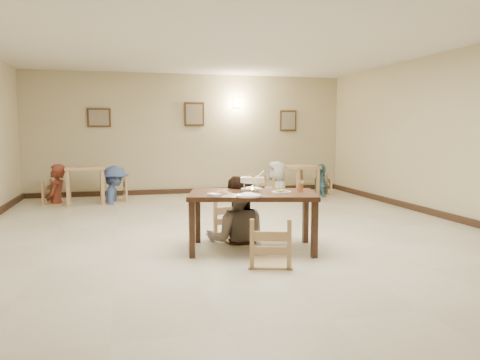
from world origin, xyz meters
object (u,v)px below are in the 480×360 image
object	(u,v)px
main_table	(252,198)
bg_diner_b	(114,166)
bg_chair_ll	(56,182)
bg_chair_rl	(277,177)
drink_glass	(300,187)
bg_chair_lr	(114,178)
bg_diner_c	(277,161)
bg_table_left	(85,173)
bg_diner_a	(55,164)
main_diner	(237,176)
curry_warmer	(252,180)
chair_near	(271,219)
bg_diner_d	(321,164)
chair_far	(235,202)
bg_chair_rr	(321,175)
bg_table_right	(300,171)

from	to	relation	value
main_table	bg_diner_b	xyz separation A→B (m)	(-1.86, 4.77, 0.13)
bg_chair_ll	bg_chair_rl	bearing A→B (deg)	-74.22
drink_glass	bg_chair_rl	bearing A→B (deg)	75.10
bg_chair_lr	bg_diner_c	world-z (taller)	bg_diner_c
bg_table_left	bg_diner_a	bearing A→B (deg)	174.61
bg_diner_b	main_diner	bearing A→B (deg)	-156.38
main_table	curry_warmer	distance (m)	0.25
chair_near	bg_diner_a	bearing A→B (deg)	-43.12
curry_warmer	bg_diner_a	bearing A→B (deg)	122.73
chair_near	bg_diner_c	size ratio (longest dim) A/B	0.64
bg_chair_ll	bg_diner_a	world-z (taller)	bg_diner_a
bg_diner_b	bg_chair_rl	bearing A→B (deg)	-89.19
bg_chair_ll	bg_diner_d	xyz separation A→B (m)	(6.17, -0.02, 0.28)
bg_chair_ll	bg_chair_lr	world-z (taller)	bg_chair_lr
chair_far	chair_near	world-z (taller)	chair_near
bg_diner_a	main_table	bearing A→B (deg)	43.05
main_table	bg_diner_d	distance (m)	5.70
main_diner	bg_diner_a	distance (m)	5.20
chair_near	bg_diner_b	size ratio (longest dim) A/B	0.67
chair_near	curry_warmer	bearing A→B (deg)	-70.37
bg_diner_a	bg_diner_d	size ratio (longest dim) A/B	1.12
main_diner	bg_chair_rr	xyz separation A→B (m)	(3.16, 4.22, -0.44)
bg_diner_a	bg_diner_c	distance (m)	5.01
curry_warmer	bg_table_right	bearing A→B (deg)	62.03
bg_chair_lr	bg_table_left	bearing A→B (deg)	-95.22
main_diner	bg_chair_lr	bearing A→B (deg)	-53.13
chair_far	chair_near	bearing A→B (deg)	-103.03
bg_table_left	main_table	bearing A→B (deg)	-62.57
main_diner	bg_diner_c	xyz separation A→B (m)	(2.01, 4.21, -0.08)
chair_near	bg_diner_a	world-z (taller)	bg_diner_a
chair_near	curry_warmer	size ratio (longest dim) A/B	3.13
bg_diner_a	main_diner	bearing A→B (deg)	45.74
chair_far	bg_chair_lr	distance (m)	4.45
bg_table_left	bg_diner_c	bearing A→B (deg)	0.32
main_table	curry_warmer	bearing A→B (deg)	96.17
bg_diner_b	bg_diner_d	xyz separation A→B (m)	(4.94, 0.02, -0.04)
bg_chair_ll	bg_diner_b	size ratio (longest dim) A/B	0.60
curry_warmer	bg_table_left	world-z (taller)	curry_warmer
chair_near	bg_table_right	size ratio (longest dim) A/B	1.16
drink_glass	bg_diner_c	xyz separation A→B (m)	(1.30, 4.90, 0.01)
chair_near	main_diner	distance (m)	1.34
bg_chair_ll	bg_chair_lr	bearing A→B (deg)	-75.86
chair_far	bg_diner_d	xyz separation A→B (m)	(3.16, 4.09, 0.24)
bg_table_left	bg_table_right	world-z (taller)	bg_table_left
bg_table_right	bg_chair_rl	distance (m)	0.60
bg_diner_d	bg_diner_b	bearing A→B (deg)	103.65
main_table	bg_chair_lr	world-z (taller)	bg_chair_lr
bg_chair_rl	bg_diner_a	xyz separation A→B (m)	(-5.01, 0.03, 0.40)
bg_table_right	bg_diner_c	distance (m)	0.63
curry_warmer	bg_chair_rr	world-z (taller)	curry_warmer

